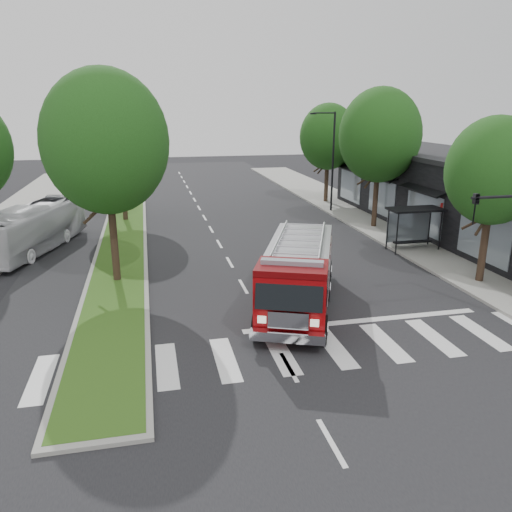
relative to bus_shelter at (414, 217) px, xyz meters
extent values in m
plane|color=black|center=(-11.20, -8.15, -2.04)|extent=(140.00, 140.00, 0.00)
cube|color=gray|center=(1.30, 1.85, -1.96)|extent=(5.00, 80.00, 0.15)
cube|color=gray|center=(-17.20, 9.85, -1.97)|extent=(3.00, 50.00, 0.14)
cube|color=#2B4B15|center=(-17.20, 9.85, -1.89)|extent=(2.60, 49.50, 0.02)
cube|color=black|center=(5.80, 1.85, 0.46)|extent=(8.00, 30.00, 5.00)
cylinder|color=black|center=(-1.40, -0.75, -0.79)|extent=(0.08, 0.08, 2.50)
cylinder|color=black|center=(1.40, -0.75, -0.79)|extent=(0.08, 0.08, 2.50)
cylinder|color=black|center=(-1.40, 0.45, -0.79)|extent=(0.08, 0.08, 2.50)
cylinder|color=black|center=(1.40, 0.45, -0.79)|extent=(0.08, 0.08, 2.50)
cube|color=black|center=(0.00, -0.15, 0.51)|extent=(3.20, 1.60, 0.12)
cube|color=#8C99A5|center=(0.00, 0.55, -0.74)|extent=(2.80, 0.04, 1.80)
cube|color=black|center=(0.00, -0.15, -1.49)|extent=(2.40, 0.40, 0.08)
cylinder|color=black|center=(0.30, -6.15, -0.17)|extent=(0.36, 0.36, 3.74)
ellipsoid|color=#17360E|center=(0.30, -6.15, 3.49)|extent=(4.40, 4.40, 5.06)
cylinder|color=black|center=(0.30, 5.85, 0.16)|extent=(0.36, 0.36, 4.40)
ellipsoid|color=#17360E|center=(0.30, 5.85, 4.46)|extent=(5.60, 5.60, 6.44)
cylinder|color=black|center=(0.30, 15.85, -0.06)|extent=(0.36, 0.36, 3.96)
ellipsoid|color=#17360E|center=(0.30, 15.85, 3.81)|extent=(5.00, 5.00, 5.75)
cylinder|color=black|center=(-17.20, -2.15, 0.27)|extent=(0.36, 0.36, 4.62)
ellipsoid|color=#17360E|center=(-17.20, -2.15, 4.79)|extent=(5.80, 5.80, 6.67)
cylinder|color=black|center=(-17.20, 11.85, 0.16)|extent=(0.36, 0.36, 4.40)
ellipsoid|color=#17360E|center=(-17.20, 11.85, 4.46)|extent=(5.60, 5.60, 6.44)
imported|color=black|center=(-4.50, -11.65, 2.96)|extent=(0.18, 0.22, 1.10)
cylinder|color=black|center=(-0.70, 11.85, 1.96)|extent=(0.16, 0.16, 8.00)
cylinder|color=black|center=(-1.60, 11.85, 5.86)|extent=(1.80, 0.10, 0.10)
cube|color=black|center=(-2.50, 11.85, 5.81)|extent=(0.45, 0.20, 0.12)
cube|color=#5C0507|center=(-9.34, -7.06, -1.52)|extent=(5.61, 8.99, 0.26)
cube|color=maroon|center=(-9.03, -6.29, -0.44)|extent=(4.84, 7.08, 2.06)
cube|color=maroon|center=(-10.53, -10.02, -0.44)|extent=(3.08, 2.68, 2.16)
cube|color=#B2B2B7|center=(-9.03, -6.29, 0.64)|extent=(4.84, 7.08, 0.12)
cylinder|color=#B2B2B7|center=(-9.90, -5.95, 0.85)|extent=(2.39, 5.78, 0.10)
cylinder|color=#B2B2B7|center=(-8.17, -6.64, 0.85)|extent=(2.39, 5.78, 0.10)
cube|color=silver|center=(-10.97, -11.12, -1.42)|extent=(2.62, 1.33, 0.36)
cube|color=#8C99A5|center=(-10.53, -10.02, 0.95)|extent=(2.24, 1.18, 0.19)
cylinder|color=black|center=(-11.74, -9.87, -1.47)|extent=(0.76, 1.19, 1.13)
cylinder|color=black|center=(-9.54, -10.75, -1.47)|extent=(0.76, 1.19, 1.13)
cylinder|color=black|center=(-10.13, -5.85, -1.47)|extent=(0.76, 1.19, 1.13)
cylinder|color=black|center=(-7.93, -6.73, -1.47)|extent=(0.76, 1.19, 1.13)
cylinder|color=black|center=(-9.22, -3.56, -1.47)|extent=(0.76, 1.19, 1.13)
cylinder|color=black|center=(-7.02, -4.44, -1.47)|extent=(0.76, 1.19, 1.13)
imported|color=silver|center=(-22.28, 4.77, -0.65)|extent=(5.07, 10.21, 2.77)
camera|label=1|loc=(-15.48, -26.49, 6.36)|focal=35.00mm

